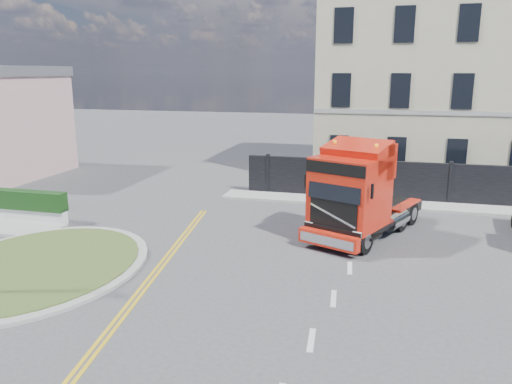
# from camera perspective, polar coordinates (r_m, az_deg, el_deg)

# --- Properties ---
(ground) EXTENTS (120.00, 120.00, 0.00)m
(ground) POSITION_cam_1_polar(r_m,az_deg,el_deg) (17.59, 1.05, -7.31)
(ground) COLOR #424244
(ground) RESTS_ON ground
(traffic_island) EXTENTS (6.80, 6.80, 0.17)m
(traffic_island) POSITION_cam_1_polar(r_m,az_deg,el_deg) (17.98, -23.85, -7.78)
(traffic_island) COLOR #979791
(traffic_island) RESTS_ON ground
(hoarding_fence) EXTENTS (18.80, 0.25, 2.00)m
(hoarding_fence) POSITION_cam_1_polar(r_m,az_deg,el_deg) (25.70, 20.27, 0.90)
(hoarding_fence) COLOR black
(hoarding_fence) RESTS_ON ground
(georgian_building) EXTENTS (12.30, 10.30, 12.80)m
(georgian_building) POSITION_cam_1_polar(r_m,az_deg,el_deg) (32.58, 18.73, 12.02)
(georgian_building) COLOR beige
(georgian_building) RESTS_ON ground
(pavement_far) EXTENTS (20.00, 1.60, 0.12)m
(pavement_far) POSITION_cam_1_polar(r_m,az_deg,el_deg) (24.99, 19.03, -1.57)
(pavement_far) COLOR #979791
(pavement_far) RESTS_ON ground
(truck) EXTENTS (4.57, 6.59, 3.71)m
(truck) POSITION_cam_1_polar(r_m,az_deg,el_deg) (19.28, 11.45, -0.54)
(truck) COLOR black
(truck) RESTS_ON ground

